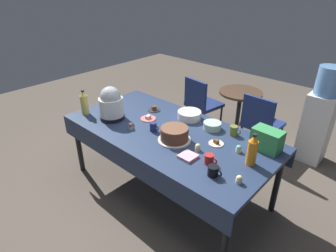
{
  "coord_description": "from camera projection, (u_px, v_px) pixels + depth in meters",
  "views": [
    {
      "loc": [
        1.71,
        -1.85,
        2.14
      ],
      "look_at": [
        0.0,
        0.0,
        0.8
      ],
      "focal_mm": 30.09,
      "sensor_mm": 36.0,
      "label": 1
    }
  ],
  "objects": [
    {
      "name": "paper_napkin_stack",
      "position": [
        188.0,
        156.0,
        2.44
      ],
      "size": [
        0.14,
        0.14,
        0.02
      ],
      "primitive_type": "cube",
      "rotation": [
        0.0,
        0.0,
        -0.02
      ],
      "color": "pink",
      "rests_on": "potluck_table"
    },
    {
      "name": "coffee_mug_black",
      "position": [
        213.0,
        171.0,
        2.2
      ],
      "size": [
        0.13,
        0.09,
        0.09
      ],
      "color": "black",
      "rests_on": "potluck_table"
    },
    {
      "name": "dessert_plate_cream",
      "position": [
        216.0,
        143.0,
        2.63
      ],
      "size": [
        0.14,
        0.14,
        0.04
      ],
      "color": "beige",
      "rests_on": "potluck_table"
    },
    {
      "name": "ceramic_snack_bowl",
      "position": [
        189.0,
        115.0,
        3.09
      ],
      "size": [
        0.26,
        0.26,
        0.09
      ],
      "primitive_type": "cylinder",
      "color": "silver",
      "rests_on": "potluck_table"
    },
    {
      "name": "round_cafe_table",
      "position": [
        239.0,
        106.0,
        4.03
      ],
      "size": [
        0.6,
        0.6,
        0.72
      ],
      "color": "#473323",
      "rests_on": "ground"
    },
    {
      "name": "coffee_mug_navy",
      "position": [
        153.0,
        127.0,
        2.84
      ],
      "size": [
        0.11,
        0.07,
        0.09
      ],
      "color": "navy",
      "rests_on": "potluck_table"
    },
    {
      "name": "ground",
      "position": [
        168.0,
        188.0,
        3.22
      ],
      "size": [
        9.0,
        9.0,
        0.0
      ],
      "primitive_type": "plane",
      "color": "brown"
    },
    {
      "name": "soda_carton",
      "position": [
        267.0,
        140.0,
        2.51
      ],
      "size": [
        0.27,
        0.17,
        0.2
      ],
      "primitive_type": "cube",
      "rotation": [
        0.0,
        0.0,
        -0.05
      ],
      "color": "#338C4C",
      "rests_on": "potluck_table"
    },
    {
      "name": "maroon_chair_left",
      "position": [
        201.0,
        102.0,
        4.19
      ],
      "size": [
        0.5,
        0.5,
        0.85
      ],
      "color": "navy",
      "rests_on": "ground"
    },
    {
      "name": "cupcake_mint",
      "position": [
        239.0,
        149.0,
        2.5
      ],
      "size": [
        0.05,
        0.05,
        0.07
      ],
      "color": "beige",
      "rests_on": "potluck_table"
    },
    {
      "name": "potluck_table",
      "position": [
        168.0,
        136.0,
        2.9
      ],
      "size": [
        2.2,
        1.1,
        0.75
      ],
      "color": "navy",
      "rests_on": "ground"
    },
    {
      "name": "coffee_mug_olive",
      "position": [
        234.0,
        131.0,
        2.77
      ],
      "size": [
        0.12,
        0.08,
        0.1
      ],
      "color": "olive",
      "rests_on": "potluck_table"
    },
    {
      "name": "cupcake_lemon",
      "position": [
        198.0,
        147.0,
        2.53
      ],
      "size": [
        0.05,
        0.05,
        0.07
      ],
      "color": "beige",
      "rests_on": "potluck_table"
    },
    {
      "name": "soda_bottle_ginger_ale",
      "position": [
        84.0,
        103.0,
        3.16
      ],
      "size": [
        0.08,
        0.08,
        0.29
      ],
      "color": "gold",
      "rests_on": "potluck_table"
    },
    {
      "name": "cupcake_vanilla",
      "position": [
        239.0,
        179.0,
        2.13
      ],
      "size": [
        0.05,
        0.05,
        0.07
      ],
      "color": "beige",
      "rests_on": "potluck_table"
    },
    {
      "name": "maroon_chair_right",
      "position": [
        261.0,
        121.0,
        3.62
      ],
      "size": [
        0.46,
        0.46,
        0.85
      ],
      "color": "navy",
      "rests_on": "ground"
    },
    {
      "name": "slow_cooker",
      "position": [
        111.0,
        104.0,
        3.03
      ],
      "size": [
        0.27,
        0.27,
        0.37
      ],
      "color": "black",
      "rests_on": "potluck_table"
    },
    {
      "name": "water_cooler",
      "position": [
        319.0,
        118.0,
        3.48
      ],
      "size": [
        0.32,
        0.32,
        1.24
      ],
      "color": "silver",
      "rests_on": "ground"
    },
    {
      "name": "dessert_plate_charcoal",
      "position": [
        154.0,
        109.0,
        3.29
      ],
      "size": [
        0.15,
        0.15,
        0.05
      ],
      "color": "#2D2D33",
      "rests_on": "potluck_table"
    },
    {
      "name": "frosted_layer_cake",
      "position": [
        174.0,
        134.0,
        2.66
      ],
      "size": [
        0.32,
        0.32,
        0.14
      ],
      "color": "silver",
      "rests_on": "potluck_table"
    },
    {
      "name": "coffee_mug_red",
      "position": [
        209.0,
        159.0,
        2.34
      ],
      "size": [
        0.12,
        0.08,
        0.09
      ],
      "color": "#B2231E",
      "rests_on": "potluck_table"
    },
    {
      "name": "glass_salad_bowl",
      "position": [
        212.0,
        126.0,
        2.88
      ],
      "size": [
        0.18,
        0.18,
        0.07
      ],
      "primitive_type": "cylinder",
      "color": "#B2C6BC",
      "rests_on": "potluck_table"
    },
    {
      "name": "cupcake_rose",
      "position": [
        131.0,
        126.0,
        2.88
      ],
      "size": [
        0.05,
        0.05,
        0.07
      ],
      "color": "beige",
      "rests_on": "potluck_table"
    },
    {
      "name": "dessert_plate_coral",
      "position": [
        148.0,
        118.0,
        3.1
      ],
      "size": [
        0.17,
        0.17,
        0.04
      ],
      "color": "#E07266",
      "rests_on": "potluck_table"
    },
    {
      "name": "soda_bottle_orange_juice",
      "position": [
        252.0,
        150.0,
        2.29
      ],
      "size": [
        0.08,
        0.08,
        0.29
      ],
      "color": "orange",
      "rests_on": "potluck_table"
    }
  ]
}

